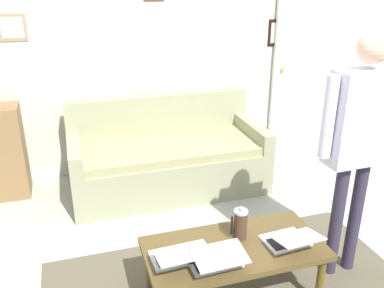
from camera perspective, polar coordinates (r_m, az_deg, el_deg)
back_wall at (r=4.45m, az=-5.99°, el=13.49°), size 7.04×0.11×2.70m
interior_door at (r=5.10m, az=15.26°, el=10.25°), size 0.82×0.09×2.05m
couch at (r=4.18m, az=-3.43°, el=-2.00°), size 1.89×0.88×0.88m
coffee_table at (r=2.79m, az=5.80°, el=-14.51°), size 1.16×0.56×0.40m
laptop_left at (r=2.58m, az=3.30°, el=-15.49°), size 0.32×0.31×0.13m
laptop_center at (r=2.81m, az=13.23°, el=-12.67°), size 0.31×0.36×0.14m
laptop_right at (r=2.61m, az=-1.73°, el=-15.02°), size 0.34×0.34×0.13m
french_press at (r=2.79m, az=6.65°, el=-10.83°), size 0.11×0.09×0.24m
side_shelf at (r=4.34m, az=-24.67°, el=-1.07°), size 0.42×0.32×0.90m
person_standing at (r=2.88m, az=22.12°, el=1.86°), size 0.60×0.21×1.72m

